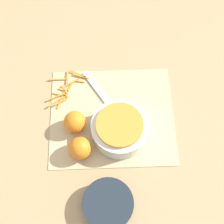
{
  "coord_description": "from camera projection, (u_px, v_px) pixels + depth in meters",
  "views": [
    {
      "loc": [
        0.02,
        0.44,
        1.01
      ],
      "look_at": [
        0.0,
        0.0,
        0.04
      ],
      "focal_mm": 50.0,
      "sensor_mm": 36.0,
      "label": 1
    }
  ],
  "objects": [
    {
      "name": "ground_plane",
      "position": [
        112.0,
        116.0,
        1.1
      ],
      "size": [
        4.0,
        4.0,
        0.0
      ],
      "primitive_type": "plane",
      "color": "tan"
    },
    {
      "name": "orange_left",
      "position": [
        75.0,
        122.0,
        1.05
      ],
      "size": [
        0.08,
        0.08,
        0.08
      ],
      "color": "orange",
      "rests_on": "cutting_board"
    },
    {
      "name": "cutting_board",
      "position": [
        112.0,
        116.0,
        1.1
      ],
      "size": [
        0.43,
        0.37,
        0.01
      ],
      "color": "#CCB284",
      "rests_on": "ground_plane"
    },
    {
      "name": "peel_pile",
      "position": [
        66.0,
        88.0,
        1.14
      ],
      "size": [
        0.15,
        0.16,
        0.01
      ],
      "color": "gold",
      "rests_on": "cutting_board"
    },
    {
      "name": "knife",
      "position": [
        112.0,
        107.0,
        1.11
      ],
      "size": [
        0.16,
        0.23,
        0.02
      ],
      "rotation": [
        0.0,
        0.0,
        -1.0
      ],
      "color": "brown",
      "rests_on": "cutting_board"
    },
    {
      "name": "bowl_speckled",
      "position": [
        119.0,
        129.0,
        1.03
      ],
      "size": [
        0.19,
        0.19,
        0.08
      ],
      "color": "silver",
      "rests_on": "cutting_board"
    },
    {
      "name": "orange_right",
      "position": [
        80.0,
        148.0,
        1.01
      ],
      "size": [
        0.07,
        0.07,
        0.07
      ],
      "color": "orange",
      "rests_on": "cutting_board"
    },
    {
      "name": "bowl_dark",
      "position": [
        108.0,
        204.0,
        0.96
      ],
      "size": [
        0.16,
        0.16,
        0.05
      ],
      "color": "#1E2833",
      "rests_on": "ground_plane"
    }
  ]
}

